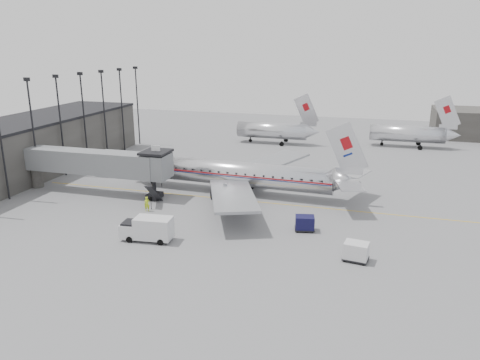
# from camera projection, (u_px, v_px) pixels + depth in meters

# --- Properties ---
(ground) EXTENTS (160.00, 160.00, 0.00)m
(ground) POSITION_uv_depth(u_px,v_px,m) (212.00, 215.00, 55.85)
(ground) COLOR slate
(ground) RESTS_ON ground
(terminal) EXTENTS (12.00, 46.00, 8.00)m
(terminal) POSITION_uv_depth(u_px,v_px,m) (28.00, 147.00, 73.00)
(terminal) COLOR #373532
(terminal) RESTS_ON ground
(apron_line) EXTENTS (60.00, 0.15, 0.01)m
(apron_line) POSITION_uv_depth(u_px,v_px,m) (249.00, 201.00, 60.57)
(apron_line) COLOR gold
(apron_line) RESTS_ON ground
(jet_bridge) EXTENTS (21.00, 6.20, 7.10)m
(jet_bridge) POSITION_uv_depth(u_px,v_px,m) (103.00, 164.00, 62.49)
(jet_bridge) COLOR #5D6062
(jet_bridge) RESTS_ON ground
(floodlight_masts) EXTENTS (0.90, 42.25, 15.25)m
(floodlight_masts) POSITION_uv_depth(u_px,v_px,m) (73.00, 118.00, 72.78)
(floodlight_masts) COLOR black
(floodlight_masts) RESTS_ON ground
(distant_aircraft_near) EXTENTS (16.39, 3.20, 10.26)m
(distant_aircraft_near) POSITION_uv_depth(u_px,v_px,m) (273.00, 130.00, 94.22)
(distant_aircraft_near) COLOR silver
(distant_aircraft_near) RESTS_ON ground
(distant_aircraft_mid) EXTENTS (16.39, 3.20, 10.26)m
(distant_aircraft_mid) POSITION_uv_depth(u_px,v_px,m) (408.00, 133.00, 90.96)
(distant_aircraft_mid) COLOR silver
(distant_aircraft_mid) RESTS_ON ground
(airliner) EXTENTS (33.69, 31.18, 10.65)m
(airliner) POSITION_uv_depth(u_px,v_px,m) (239.00, 174.00, 63.17)
(airliner) COLOR silver
(airliner) RESTS_ON ground
(service_van) EXTENTS (5.53, 2.54, 2.52)m
(service_van) POSITION_uv_depth(u_px,v_px,m) (147.00, 228.00, 48.30)
(service_van) COLOR silver
(service_van) RESTS_ON ground
(baggage_cart_navy) EXTENTS (2.39, 1.99, 1.66)m
(baggage_cart_navy) POSITION_uv_depth(u_px,v_px,m) (305.00, 223.00, 50.89)
(baggage_cart_navy) COLOR black
(baggage_cart_navy) RESTS_ON ground
(baggage_cart_white) EXTENTS (2.53, 2.07, 1.81)m
(baggage_cart_white) POSITION_uv_depth(u_px,v_px,m) (356.00, 251.00, 43.87)
(baggage_cart_white) COLOR silver
(baggage_cart_white) RESTS_ON ground
(ramp_worker) EXTENTS (0.78, 0.64, 1.82)m
(ramp_worker) POSITION_uv_depth(u_px,v_px,m) (147.00, 204.00, 56.74)
(ramp_worker) COLOR #B3D218
(ramp_worker) RESTS_ON ground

